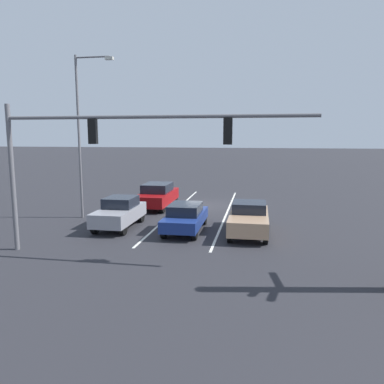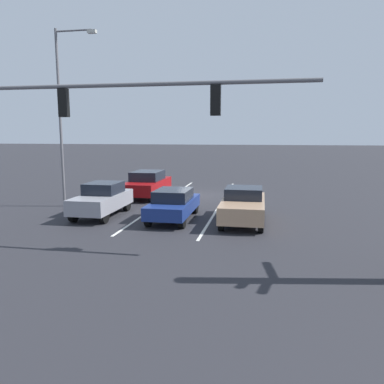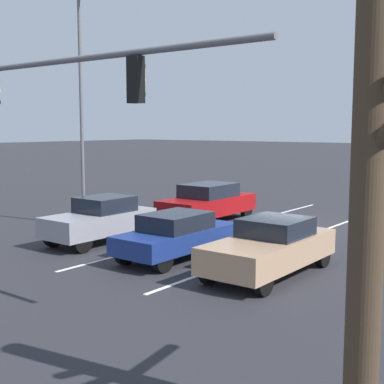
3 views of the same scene
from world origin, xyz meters
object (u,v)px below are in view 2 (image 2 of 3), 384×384
object	(u,v)px
car_navy_midlane_front	(174,204)
street_lamp_right_shoulder	(64,107)
car_tan_leftlane_front	(243,205)
traffic_signal_gantry	(72,118)
car_gray_rightlane_front	(102,199)
car_maroon_rightlane_second	(147,184)

from	to	relation	value
car_navy_midlane_front	street_lamp_right_shoulder	xyz separation A→B (m)	(6.35, -2.03, 4.54)
car_tan_leftlane_front	car_navy_midlane_front	bearing A→B (deg)	2.16
traffic_signal_gantry	car_gray_rightlane_front	bearing A→B (deg)	-77.23
car_navy_midlane_front	car_tan_leftlane_front	distance (m)	3.16
car_gray_rightlane_front	traffic_signal_gantry	bearing A→B (deg)	102.77
car_maroon_rightlane_second	street_lamp_right_shoulder	world-z (taller)	street_lamp_right_shoulder
car_gray_rightlane_front	car_tan_leftlane_front	bearing A→B (deg)	179.76
car_tan_leftlane_front	car_maroon_rightlane_second	distance (m)	8.46
car_navy_midlane_front	car_gray_rightlane_front	bearing A→B (deg)	-2.38
street_lamp_right_shoulder	car_gray_rightlane_front	bearing A→B (deg)	146.20
car_maroon_rightlane_second	street_lamp_right_shoulder	distance (m)	6.71
car_gray_rightlane_front	car_tan_leftlane_front	xyz separation A→B (m)	(-6.70, 0.03, -0.04)
car_navy_midlane_front	car_tan_leftlane_front	xyz separation A→B (m)	(-3.16, -0.12, 0.03)
car_navy_midlane_front	car_maroon_rightlane_second	distance (m)	6.60
street_lamp_right_shoulder	car_tan_leftlane_front	bearing A→B (deg)	168.65
car_tan_leftlane_front	traffic_signal_gantry	world-z (taller)	traffic_signal_gantry
car_maroon_rightlane_second	street_lamp_right_shoulder	xyz separation A→B (m)	(3.28, 3.81, 4.44)
car_gray_rightlane_front	traffic_signal_gantry	world-z (taller)	traffic_signal_gantry
car_gray_rightlane_front	car_tan_leftlane_front	distance (m)	6.70
car_navy_midlane_front	traffic_signal_gantry	size ratio (longest dim) A/B	0.35
car_maroon_rightlane_second	car_gray_rightlane_front	bearing A→B (deg)	85.31
car_tan_leftlane_front	traffic_signal_gantry	xyz separation A→B (m)	(5.70, 4.40, 3.66)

